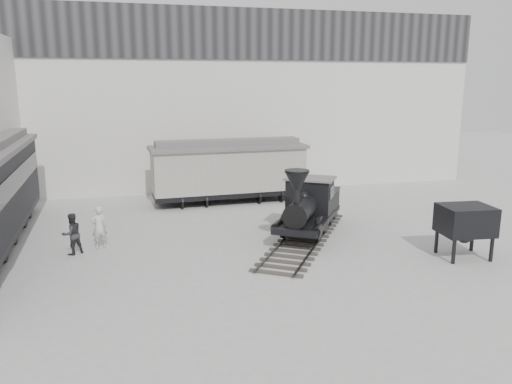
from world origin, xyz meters
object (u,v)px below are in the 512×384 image
object	(u,v)px
boxcar	(228,169)
visitor_a	(99,227)
visitor_b	(72,234)
coal_hopper	(465,224)
locomotive	(308,209)

from	to	relation	value
boxcar	visitor_a	world-z (taller)	boxcar
boxcar	visitor_a	xyz separation A→B (m)	(-6.62, -6.88, -0.99)
visitor_b	coal_hopper	size ratio (longest dim) A/B	0.81
visitor_a	visitor_b	distance (m)	1.13
locomotive	coal_hopper	distance (m)	6.42
locomotive	boxcar	world-z (taller)	boxcar
visitor_a	visitor_b	world-z (taller)	visitor_a
visitor_b	coal_hopper	bearing A→B (deg)	132.84
boxcar	coal_hopper	world-z (taller)	boxcar
visitor_b	boxcar	bearing A→B (deg)	-168.14
boxcar	coal_hopper	bearing A→B (deg)	-60.77
visitor_a	coal_hopper	world-z (taller)	coal_hopper
locomotive	visitor_a	xyz separation A→B (m)	(-8.86, 0.28, -0.29)
visitor_a	visitor_b	size ratio (longest dim) A/B	1.07
visitor_b	locomotive	bearing A→B (deg)	149.08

